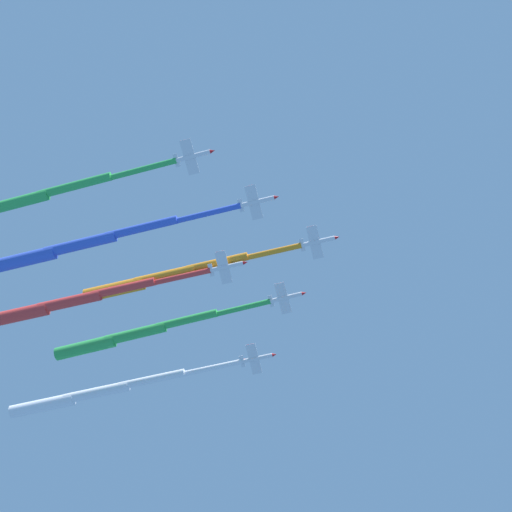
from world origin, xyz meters
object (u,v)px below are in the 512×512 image
Objects in this scene: jet_starboard_mid at (94,393)px; jet_port_mid at (68,303)px; jet_lead at (164,277)px; jet_port_outer at (9,205)px; jet_port_inner at (134,335)px; jet_starboard_inner at (78,245)px.

jet_port_mid is at bearing 65.65° from jet_starboard_mid.
jet_lead reaches higher than jet_starboard_mid.
jet_starboard_mid is (-12.28, -27.14, 1.05)m from jet_port_mid.
jet_starboard_mid is at bearing -122.82° from jet_port_outer.
jet_port_mid is 29.81m from jet_starboard_mid.
jet_starboard_mid reaches higher than jet_port_mid.
jet_port_outer is at bearing 11.36° from jet_lead.
jet_port_inner reaches higher than jet_lead.
jet_starboard_inner is at bearing 73.09° from jet_starboard_mid.
jet_port_inner is 0.98× the size of jet_port_mid.
jet_starboard_inner is at bearing 50.46° from jet_port_inner.
jet_starboard_mid is (9.39, -40.49, -0.87)m from jet_lead.
jet_port_inner is at bearing 107.01° from jet_starboard_mid.
jet_port_inner is 21.10m from jet_starboard_mid.
jet_port_inner is at bearing -80.92° from jet_lead.
jet_port_inner is at bearing -142.60° from jet_port_outer.
jet_lead is at bearing -172.63° from jet_starboard_inner.
jet_port_mid is at bearing 21.19° from jet_port_inner.
jet_starboard_inner is at bearing -163.84° from jet_port_outer.
jet_port_outer reaches higher than jet_lead.
jet_starboard_mid is at bearing -106.91° from jet_starboard_inner.
jet_port_inner is 0.90× the size of jet_port_outer.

